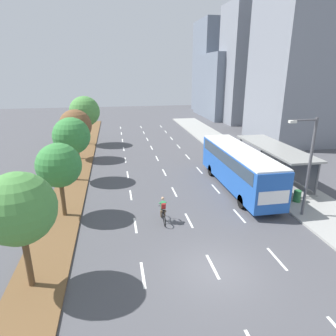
# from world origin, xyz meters

# --- Properties ---
(ground_plane) EXTENTS (140.00, 140.00, 0.00)m
(ground_plane) POSITION_xyz_m (0.00, 0.00, 0.00)
(ground_plane) COLOR #4C4C51
(median_strip) EXTENTS (2.60, 52.00, 0.12)m
(median_strip) POSITION_xyz_m (-8.30, 20.00, 0.06)
(median_strip) COLOR brown
(median_strip) RESTS_ON ground
(sidewalk_right) EXTENTS (4.50, 52.00, 0.15)m
(sidewalk_right) POSITION_xyz_m (9.25, 20.00, 0.07)
(sidewalk_right) COLOR #9E9E99
(sidewalk_right) RESTS_ON ground
(lane_divider_left) EXTENTS (0.14, 45.32, 0.01)m
(lane_divider_left) POSITION_xyz_m (-3.50, 17.16, 0.00)
(lane_divider_left) COLOR white
(lane_divider_left) RESTS_ON ground
(lane_divider_center) EXTENTS (0.14, 45.32, 0.01)m
(lane_divider_center) POSITION_xyz_m (0.00, 17.16, 0.00)
(lane_divider_center) COLOR white
(lane_divider_center) RESTS_ON ground
(lane_divider_right) EXTENTS (0.14, 45.32, 0.01)m
(lane_divider_right) POSITION_xyz_m (3.50, 17.16, 0.00)
(lane_divider_right) COLOR white
(lane_divider_right) RESTS_ON ground
(bus_shelter) EXTENTS (2.90, 9.71, 2.86)m
(bus_shelter) POSITION_xyz_m (9.53, 11.36, 1.87)
(bus_shelter) COLOR gray
(bus_shelter) RESTS_ON sidewalk_right
(bus) EXTENTS (2.54, 11.29, 3.37)m
(bus) POSITION_xyz_m (5.25, 9.73, 2.07)
(bus) COLOR #2356B2
(bus) RESTS_ON ground
(cyclist) EXTENTS (0.46, 1.82, 1.71)m
(cyclist) POSITION_xyz_m (-1.69, 5.24, 0.79)
(cyclist) COLOR black
(cyclist) RESTS_ON ground
(median_tree_nearest) EXTENTS (3.08, 3.08, 5.34)m
(median_tree_nearest) POSITION_xyz_m (-8.52, 0.39, 3.91)
(median_tree_nearest) COLOR brown
(median_tree_nearest) RESTS_ON median_strip
(median_tree_second) EXTENTS (2.85, 2.85, 4.92)m
(median_tree_second) POSITION_xyz_m (-8.06, 7.16, 3.60)
(median_tree_second) COLOR brown
(median_tree_second) RESTS_ON median_strip
(median_tree_third) EXTENTS (3.13, 3.13, 5.51)m
(median_tree_third) POSITION_xyz_m (-8.08, 13.93, 4.05)
(median_tree_third) COLOR brown
(median_tree_third) RESTS_ON median_strip
(median_tree_fourth) EXTENTS (3.39, 3.39, 5.34)m
(median_tree_fourth) POSITION_xyz_m (-8.54, 20.70, 3.76)
(median_tree_fourth) COLOR brown
(median_tree_fourth) RESTS_ON median_strip
(median_tree_fifth) EXTENTS (3.82, 3.82, 6.15)m
(median_tree_fifth) POSITION_xyz_m (-8.12, 27.47, 4.35)
(median_tree_fifth) COLOR brown
(median_tree_fifth) RESTS_ON median_strip
(streetlight) EXTENTS (1.91, 0.24, 6.50)m
(streetlight) POSITION_xyz_m (7.42, 4.32, 3.89)
(streetlight) COLOR #4C4C51
(streetlight) RESTS_ON sidewalk_right
(trash_bin) EXTENTS (0.52, 0.52, 0.85)m
(trash_bin) POSITION_xyz_m (8.45, 6.25, 0.57)
(trash_bin) COLOR #286B38
(trash_bin) RESTS_ON sidewalk_right
(building_near_right) EXTENTS (9.21, 10.39, 20.88)m
(building_near_right) POSITION_xyz_m (19.26, 24.89, 10.44)
(building_near_right) COLOR gray
(building_near_right) RESTS_ON ground
(building_mid_right) EXTENTS (11.00, 8.16, 20.24)m
(building_mid_right) POSITION_xyz_m (21.00, 40.68, 10.12)
(building_mid_right) COLOR gray
(building_mid_right) RESTS_ON ground
(building_far_right) EXTENTS (6.06, 15.32, 12.49)m
(building_far_right) POSITION_xyz_m (16.98, 48.48, 6.25)
(building_far_right) COLOR slate
(building_far_right) RESTS_ON ground
(building_tall_right) EXTENTS (9.51, 11.02, 19.77)m
(building_tall_right) POSITION_xyz_m (19.68, 56.19, 9.88)
(building_tall_right) COLOR slate
(building_tall_right) RESTS_ON ground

